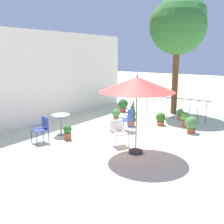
{
  "coord_description": "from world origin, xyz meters",
  "views": [
    {
      "loc": [
        -7.99,
        -5.32,
        3.0
      ],
      "look_at": [
        0.0,
        0.4,
        0.81
      ],
      "focal_mm": 42.24,
      "sensor_mm": 36.0,
      "label": 1
    }
  ],
  "objects": [
    {
      "name": "terrace_railing",
      "position": [
        3.39,
        0.0,
        0.68
      ],
      "size": [
        0.03,
        4.7,
        1.01
      ],
      "color": "black",
      "rests_on": "ground"
    },
    {
      "name": "potted_plant_6",
      "position": [
        2.4,
        -1.62,
        0.36
      ],
      "size": [
        0.39,
        0.39,
        0.64
      ],
      "color": "#AA4B34",
      "rests_on": "ground"
    },
    {
      "name": "potted_plant_1",
      "position": [
        -1.64,
        1.16,
        0.29
      ],
      "size": [
        0.31,
        0.31,
        0.54
      ],
      "color": "#9B5234",
      "rests_on": "ground"
    },
    {
      "name": "patio_chair_1",
      "position": [
        0.48,
        -0.01,
        0.52
      ],
      "size": [
        0.47,
        0.48,
        0.91
      ],
      "color": "#314897",
      "rests_on": "ground"
    },
    {
      "name": "potted_plant_3",
      "position": [
        2.14,
        0.75,
        0.51
      ],
      "size": [
        0.27,
        0.27,
        0.95
      ],
      "color": "#AE5A2C",
      "rests_on": "ground"
    },
    {
      "name": "potted_plant_0",
      "position": [
        2.07,
        -0.67,
        0.29
      ],
      "size": [
        0.41,
        0.41,
        0.55
      ],
      "color": "#C05A33",
      "rests_on": "ground"
    },
    {
      "name": "potted_plant_2",
      "position": [
        1.56,
        1.29,
        0.3
      ],
      "size": [
        0.37,
        0.37,
        0.54
      ],
      "color": "brown",
      "rests_on": "ground"
    },
    {
      "name": "patio_chair_2",
      "position": [
        -2.32,
        1.71,
        0.5
      ],
      "size": [
        0.57,
        0.55,
        0.87
      ],
      "color": "#334591",
      "rests_on": "ground"
    },
    {
      "name": "villa_facade",
      "position": [
        0.0,
        3.86,
        1.98
      ],
      "size": [
        10.42,
        0.3,
        3.96
      ],
      "primitive_type": "cube",
      "color": "white",
      "rests_on": "ground"
    },
    {
      "name": "patio_umbrella_0",
      "position": [
        -1.34,
        -1.46,
        2.1
      ],
      "size": [
        2.24,
        2.24,
        2.4
      ],
      "color": "#2D2D2D",
      "rests_on": "ground"
    },
    {
      "name": "cafe_table_0",
      "position": [
        -1.37,
        1.78,
        0.54
      ],
      "size": [
        0.67,
        0.67,
        0.78
      ],
      "color": "white",
      "rests_on": "ground"
    },
    {
      "name": "potted_plant_5",
      "position": [
        1.72,
        -2.12,
        0.35
      ],
      "size": [
        0.49,
        0.49,
        0.64
      ],
      "color": "#A15335",
      "rests_on": "ground"
    },
    {
      "name": "potted_plant_4",
      "position": [
        1.17,
        0.26,
        0.5
      ],
      "size": [
        0.41,
        0.41,
        0.93
      ],
      "color": "#AF5636",
      "rests_on": "ground"
    },
    {
      "name": "potted_plant_7",
      "position": [
        3.33,
        2.08,
        0.38
      ],
      "size": [
        0.5,
        0.5,
        0.67
      ],
      "color": "#A64D34",
      "rests_on": "ground"
    },
    {
      "name": "patio_chair_0",
      "position": [
        -1.05,
        -0.61,
        0.49
      ],
      "size": [
        0.65,
        0.66,
        0.83
      ],
      "color": "white",
      "rests_on": "ground"
    },
    {
      "name": "shade_tree",
      "position": [
        4.59,
        -0.19,
        4.26
      ],
      "size": [
        2.84,
        2.7,
        5.62
      ],
      "color": "brown",
      "rests_on": "ground"
    },
    {
      "name": "ground_plane",
      "position": [
        0.0,
        0.0,
        0.0
      ],
      "size": [
        60.0,
        60.0,
        0.0
      ],
      "primitive_type": "plane",
      "color": "beige"
    },
    {
      "name": "potted_plant_8",
      "position": [
        3.39,
        -1.02,
        0.29
      ],
      "size": [
        0.33,
        0.33,
        0.52
      ],
      "color": "#CA694A",
      "rests_on": "ground"
    }
  ]
}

